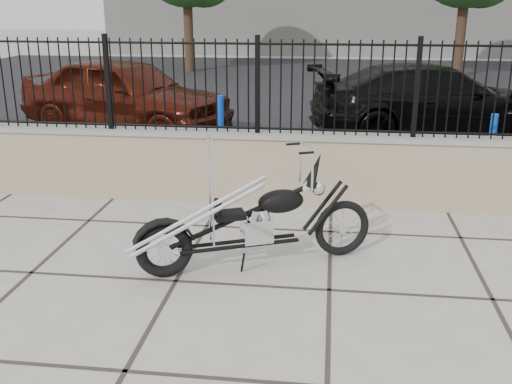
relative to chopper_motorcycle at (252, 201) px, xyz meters
The scene contains 9 objects.
ground_plane 1.16m from the chopper_motorcycle, 29.20° to the right, with size 90.00×90.00×0.00m, color #99968E.
parking_lot 12.10m from the chopper_motorcycle, 86.21° to the left, with size 30.00×30.00×0.00m, color black.
retaining_wall 2.22m from the chopper_motorcycle, 68.76° to the left, with size 14.00×0.36×0.96m, color gray.
iron_fence 2.36m from the chopper_motorcycle, 68.76° to the left, with size 14.00×0.08×1.20m, color black.
chopper_motorcycle is the anchor object (origin of this frame).
car_red 7.06m from the chopper_motorcycle, 119.13° to the left, with size 1.81×4.49×1.53m, color #3E1108.
car_black 7.12m from the chopper_motorcycle, 67.11° to the left, with size 1.98×4.88×1.42m, color black.
bollard_a 4.31m from the chopper_motorcycle, 104.76° to the left, with size 0.13×0.13×1.10m, color blue.
bollard_b 5.07m from the chopper_motorcycle, 49.96° to the left, with size 0.11×0.11×0.95m, color #0C49B6.
Camera 1 is at (-0.05, -5.17, 2.66)m, focal length 42.00 mm.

